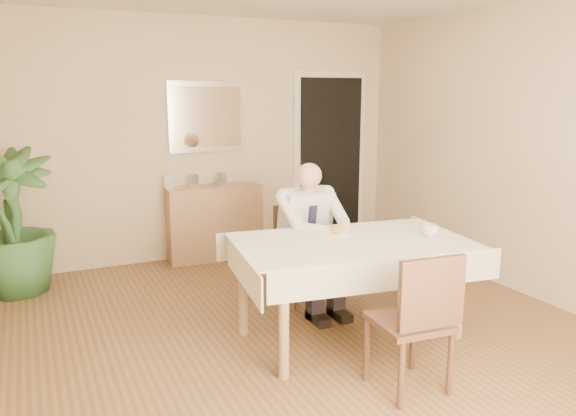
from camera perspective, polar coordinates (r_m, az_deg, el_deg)
name	(u,v)px	position (r m, az deg, el deg)	size (l,w,h in m)	color
room	(309,168)	(3.92, 2.17, 4.05)	(5.00, 5.02, 2.60)	brown
doorway	(330,160)	(6.84, 4.29, 4.87)	(0.96, 0.07, 2.10)	silver
mirror	(207,117)	(6.20, -8.19, 9.16)	(0.86, 0.04, 0.76)	silver
dining_table	(351,251)	(4.17, 6.46, -4.41)	(1.85, 1.24, 0.75)	#906F4A
chair_far	(299,247)	(4.97, 1.13, -4.02)	(0.43, 0.43, 0.85)	#452B1C
chair_near	(418,316)	(3.51, 13.07, -10.64)	(0.46, 0.46, 0.90)	#452B1C
seated_man	(314,231)	(4.67, 2.67, -2.30)	(0.48, 0.72, 1.24)	silver
plate	(335,232)	(4.34, 4.78, -2.48)	(0.26, 0.26, 0.02)	white
food	(335,230)	(4.33, 4.79, -2.20)	(0.14, 0.14, 0.06)	olive
knife	(343,231)	(4.30, 5.65, -2.39)	(0.01, 0.01, 0.13)	silver
fork	(334,233)	(4.26, 4.72, -2.50)	(0.01, 0.01, 0.13)	silver
coffee_mug	(430,231)	(4.35, 14.24, -2.24)	(0.12, 0.12, 0.10)	white
sideboard	(214,223)	(6.22, -7.48, -1.48)	(1.02, 0.35, 0.81)	#906F4A
photo_frame_left	(169,182)	(6.05, -11.99, 2.60)	(0.10, 0.02, 0.14)	silver
photo_frame_center	(194,181)	(6.10, -9.56, 2.76)	(0.10, 0.02, 0.14)	silver
photo_frame_right	(222,179)	(6.18, -6.76, 2.97)	(0.10, 0.02, 0.14)	silver
potted_palm	(12,222)	(5.65, -26.21, -1.31)	(0.74, 0.74, 1.33)	#2C5628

